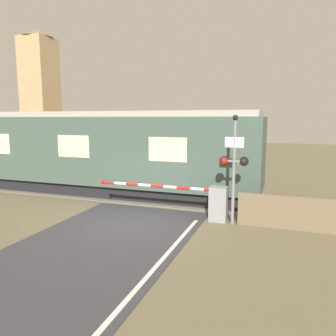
{
  "coord_description": "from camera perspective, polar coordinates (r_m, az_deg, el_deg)",
  "views": [
    {
      "loc": [
        4.79,
        -9.66,
        3.53
      ],
      "look_at": [
        0.69,
        1.87,
        1.67
      ],
      "focal_mm": 35.0,
      "sensor_mm": 36.0,
      "label": 1
    }
  ],
  "objects": [
    {
      "name": "train",
      "position": [
        16.11,
        -13.11,
        2.83
      ],
      "size": [
        15.87,
        2.9,
        3.84
      ],
      "color": "black",
      "rests_on": "ground_plane"
    },
    {
      "name": "ground_plane",
      "position": [
        11.35,
        -6.55,
        -9.55
      ],
      "size": [
        80.0,
        80.0,
        0.0
      ],
      "primitive_type": "plane",
      "color": "#6B6047"
    },
    {
      "name": "signal_post",
      "position": [
        10.96,
        11.41,
        0.85
      ],
      "size": [
        0.93,
        0.26,
        3.65
      ],
      "color": "gray",
      "rests_on": "ground_plane"
    },
    {
      "name": "crossing_barrier",
      "position": [
        11.55,
        7.1,
        -5.73
      ],
      "size": [
        4.93,
        0.44,
        1.21
      ],
      "color": "gray",
      "rests_on": "ground_plane"
    },
    {
      "name": "roadside_fence",
      "position": [
        11.23,
        22.63,
        -7.45
      ],
      "size": [
        4.12,
        0.06,
        1.1
      ],
      "color": "#726047",
      "rests_on": "ground_plane"
    },
    {
      "name": "track_bed",
      "position": [
        14.74,
        0.02,
        -5.13
      ],
      "size": [
        36.0,
        3.2,
        0.13
      ],
      "color": "slate",
      "rests_on": "ground_plane"
    },
    {
      "name": "distant_building",
      "position": [
        37.32,
        -21.34,
        12.32
      ],
      "size": [
        3.25,
        3.25,
        12.46
      ],
      "color": "tan",
      "rests_on": "ground_plane"
    }
  ]
}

